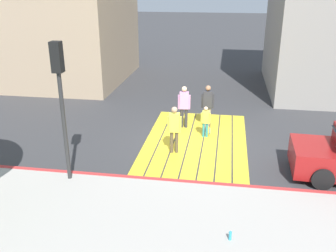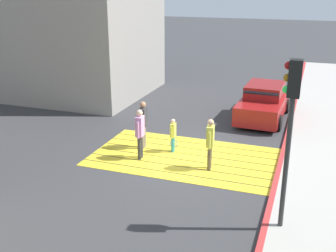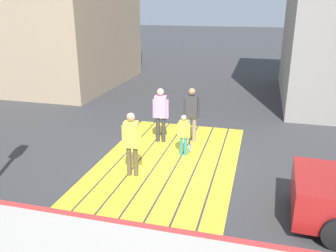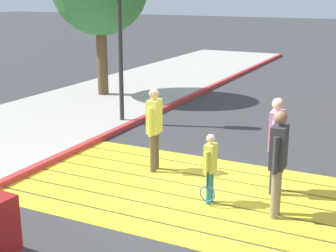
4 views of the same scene
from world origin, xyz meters
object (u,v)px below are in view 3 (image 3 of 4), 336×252
Objects in this scene: pedestrian_adult_lead at (192,111)px; pedestrian_adult_side at (132,140)px; pedestrian_child_with_racket at (184,133)px; pedestrian_adult_trailing at (161,111)px.

pedestrian_adult_lead is 2.92m from pedestrian_adult_side.
pedestrian_child_with_racket is at bearing -32.03° from pedestrian_adult_side.
pedestrian_adult_trailing is at bearing 106.33° from pedestrian_adult_lead.
pedestrian_adult_side is (-2.75, 0.99, -0.03)m from pedestrian_adult_lead.
pedestrian_adult_trailing is 2.47m from pedestrian_adult_side.
pedestrian_adult_trailing is 1.33m from pedestrian_child_with_racket.
pedestrian_adult_lead reaches higher than pedestrian_child_with_racket.
pedestrian_adult_side is at bearing 147.97° from pedestrian_child_with_racket.
pedestrian_adult_lead is 1.19m from pedestrian_child_with_racket.
pedestrian_adult_trailing is 1.03× the size of pedestrian_adult_side.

